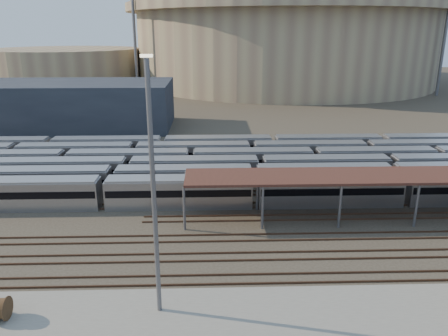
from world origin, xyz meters
The scene contains 13 objects.
ground centered at (0.00, 0.00, 0.00)m, with size 420.00×420.00×0.00m, color #383026.
apron centered at (-5.00, -15.00, 0.10)m, with size 50.00×9.00×0.20m, color gray.
subway_trains centered at (0.40, 18.50, 1.80)m, with size 125.72×23.90×3.60m.
inspection_shed centered at (22.00, 4.00, 4.98)m, with size 60.30×6.00×5.30m.
empty_tracks centered at (0.00, -5.00, 0.09)m, with size 170.00×9.62×0.18m.
stadium centered at (25.00, 140.00, 16.47)m, with size 124.00×124.00×32.50m.
secondary_arena centered at (-60.00, 130.00, 7.00)m, with size 56.00×56.00×14.00m, color gray.
service_building centered at (-35.00, 55.00, 5.00)m, with size 42.00×20.00×10.00m, color #1E232D.
floodlight_0 centered at (-30.00, 110.00, 20.65)m, with size 4.00×1.00×38.40m.
floodlight_2 centered at (70.00, 100.00, 20.65)m, with size 4.00×1.00×38.40m.
floodlight_3 centered at (-10.00, 160.00, 20.65)m, with size 4.00×1.00×38.40m.
cable_reel_east centered at (-21.03, -14.13, 1.12)m, with size 1.84×1.84×1.02m, color brown.
yard_light_pole centered at (-9.18, -13.38, 10.01)m, with size 0.80×0.36×19.46m.
Camera 1 is at (-5.08, -42.73, 21.26)m, focal length 35.00 mm.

